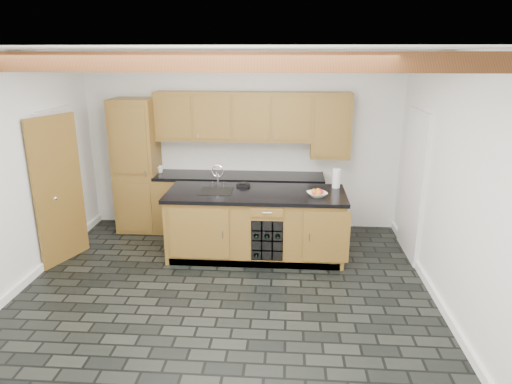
# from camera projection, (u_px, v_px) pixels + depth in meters

# --- Properties ---
(ground) EXTENTS (5.00, 5.00, 0.00)m
(ground) POSITION_uv_depth(u_px,v_px,m) (222.00, 300.00, 5.32)
(ground) COLOR black
(ground) RESTS_ON ground
(room_shell) EXTENTS (5.01, 5.00, 5.00)m
(room_shell) POSITION_uv_depth(u_px,v_px,m) (219.00, 162.00, 5.39)
(room_shell) COLOR white
(room_shell) RESTS_ON ground
(back_cabinetry) EXTENTS (3.65, 0.62, 2.20)m
(back_cabinetry) POSITION_uv_depth(u_px,v_px,m) (217.00, 171.00, 7.19)
(back_cabinetry) COLOR olive
(back_cabinetry) RESTS_ON ground
(island) EXTENTS (2.48, 0.96, 0.93)m
(island) POSITION_uv_depth(u_px,v_px,m) (256.00, 224.00, 6.39)
(island) COLOR olive
(island) RESTS_ON ground
(faucet) EXTENTS (0.45, 0.40, 0.34)m
(faucet) POSITION_uv_depth(u_px,v_px,m) (217.00, 188.00, 6.33)
(faucet) COLOR black
(faucet) RESTS_ON island
(kitchen_scale) EXTENTS (0.20, 0.14, 0.05)m
(kitchen_scale) POSITION_uv_depth(u_px,v_px,m) (243.00, 185.00, 6.52)
(kitchen_scale) COLOR black
(kitchen_scale) RESTS_ON island
(fruit_bowl) EXTENTS (0.34, 0.34, 0.06)m
(fruit_bowl) POSITION_uv_depth(u_px,v_px,m) (317.00, 194.00, 6.06)
(fruit_bowl) COLOR white
(fruit_bowl) RESTS_ON island
(fruit_cluster) EXTENTS (0.16, 0.17, 0.07)m
(fruit_cluster) POSITION_uv_depth(u_px,v_px,m) (317.00, 192.00, 6.05)
(fruit_cluster) COLOR red
(fruit_cluster) RESTS_ON fruit_bowl
(paper_towel) EXTENTS (0.11, 0.11, 0.27)m
(paper_towel) POSITION_uv_depth(u_px,v_px,m) (336.00, 178.00, 6.44)
(paper_towel) COLOR white
(paper_towel) RESTS_ON island
(mug) EXTENTS (0.12, 0.12, 0.10)m
(mug) POSITION_uv_depth(u_px,v_px,m) (160.00, 169.00, 7.27)
(mug) COLOR white
(mug) RESTS_ON back_cabinetry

